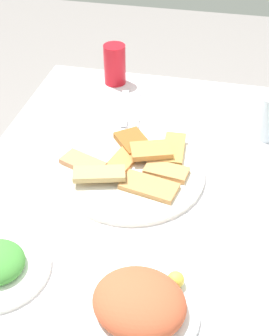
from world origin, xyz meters
name	(u,v)px	position (x,y,z in m)	size (l,w,h in m)	color
dining_table	(136,208)	(0.00, 0.00, 0.63)	(1.02, 0.77, 0.72)	white
pide_platter	(133,169)	(-0.03, -0.01, 0.73)	(0.34, 0.35, 0.04)	white
salad_plate_rice	(140,304)	(0.34, 0.08, 0.74)	(0.21, 0.21, 0.07)	white
soda_can	(115,64)	(-0.44, -0.16, 0.78)	(0.07, 0.07, 0.12)	red
paper_napkin	(131,109)	(-0.30, -0.08, 0.72)	(0.13, 0.13, 0.00)	white
fork	(125,107)	(-0.30, -0.10, 0.72)	(0.19, 0.02, 0.01)	silver
spoon	(137,109)	(-0.30, -0.06, 0.72)	(0.19, 0.01, 0.01)	silver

